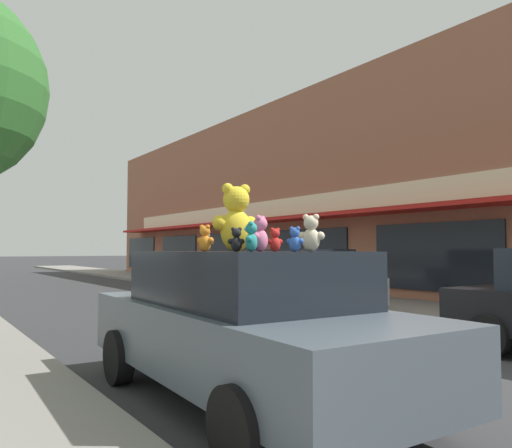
# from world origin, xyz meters

# --- Properties ---
(ground_plane) EXTENTS (260.00, 260.00, 0.00)m
(ground_plane) POSITION_xyz_m (0.00, 0.00, 0.00)
(ground_plane) COLOR #333335
(storefront_row) EXTENTS (14.58, 33.93, 7.98)m
(storefront_row) POSITION_xyz_m (13.72, 12.84, 3.99)
(storefront_row) COLOR #9E6047
(storefront_row) RESTS_ON ground_plane
(plush_art_car) EXTENTS (2.13, 4.67, 1.58)m
(plush_art_car) POSITION_xyz_m (-2.56, -0.22, 0.83)
(plush_art_car) COLOR #4C5660
(plush_art_car) RESTS_ON ground_plane
(teddy_bear_giant) EXTENTS (0.53, 0.34, 0.72)m
(teddy_bear_giant) POSITION_xyz_m (-2.66, -0.21, 1.93)
(teddy_bear_giant) COLOR yellow
(teddy_bear_giant) RESTS_ON plush_art_car
(teddy_bear_cream) EXTENTS (0.22, 0.26, 0.36)m
(teddy_bear_cream) POSITION_xyz_m (-2.35, -1.06, 1.76)
(teddy_bear_cream) COLOR beige
(teddy_bear_cream) RESTS_ON plush_art_car
(teddy_bear_red) EXTENTS (0.18, 0.11, 0.24)m
(teddy_bear_red) POSITION_xyz_m (-2.47, -0.64, 1.70)
(teddy_bear_red) COLOR red
(teddy_bear_red) RESTS_ON plush_art_car
(teddy_bear_orange) EXTENTS (0.15, 0.20, 0.26)m
(teddy_bear_orange) POSITION_xyz_m (-3.13, -0.39, 1.71)
(teddy_bear_orange) COLOR orange
(teddy_bear_orange) RESTS_ON plush_art_car
(teddy_bear_brown) EXTENTS (0.19, 0.14, 0.25)m
(teddy_bear_brown) POSITION_xyz_m (-2.56, 0.62, 1.70)
(teddy_bear_brown) COLOR olive
(teddy_bear_brown) RESTS_ON plush_art_car
(teddy_bear_teal) EXTENTS (0.19, 0.19, 0.28)m
(teddy_bear_teal) POSITION_xyz_m (-2.90, -0.86, 1.72)
(teddy_bear_teal) COLOR teal
(teddy_bear_teal) RESTS_ON plush_art_car
(teddy_bear_blue) EXTENTS (0.13, 0.17, 0.22)m
(teddy_bear_blue) POSITION_xyz_m (-2.72, -1.28, 1.69)
(teddy_bear_blue) COLOR blue
(teddy_bear_blue) RESTS_ON plush_art_car
(teddy_bear_pink) EXTENTS (0.26, 0.21, 0.35)m
(teddy_bear_pink) POSITION_xyz_m (-2.74, -0.77, 1.75)
(teddy_bear_pink) COLOR pink
(teddy_bear_pink) RESTS_ON plush_art_car
(teddy_bear_black) EXTENTS (0.18, 0.12, 0.23)m
(teddy_bear_black) POSITION_xyz_m (-2.94, -0.66, 1.70)
(teddy_bear_black) COLOR black
(teddy_bear_black) RESTS_ON plush_art_car
(parked_car_far_center) EXTENTS (2.13, 4.23, 1.62)m
(parked_car_far_center) POSITION_xyz_m (2.55, 5.14, 0.84)
(parked_car_far_center) COLOR #B7B7BC
(parked_car_far_center) RESTS_ON ground_plane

